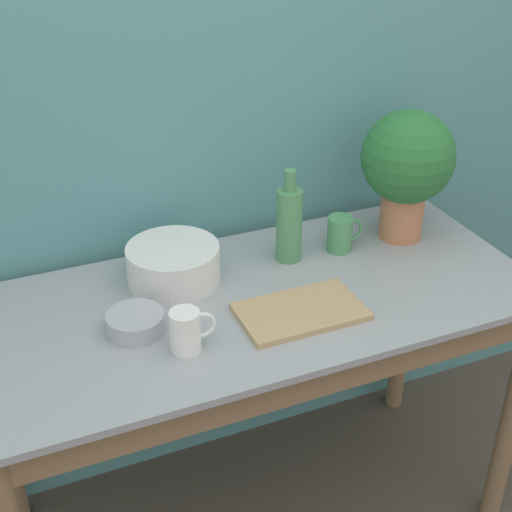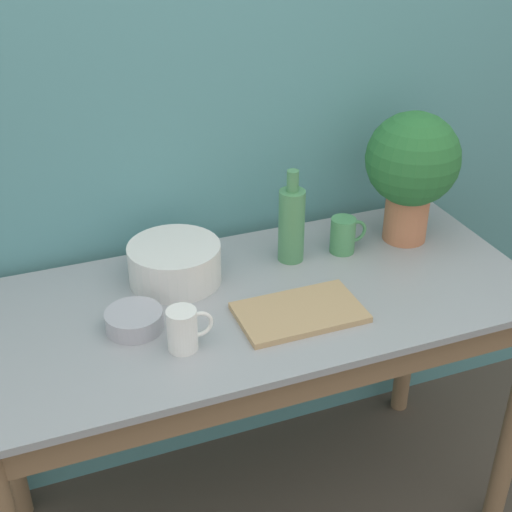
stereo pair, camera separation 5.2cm
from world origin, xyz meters
TOP-DOWN VIEW (x-y plane):
  - wall_back at (0.00, 0.71)m, footprint 6.00×0.05m
  - counter_table at (0.00, 0.30)m, footprint 1.47×0.66m
  - potted_plant at (0.52, 0.46)m, footprint 0.27×0.27m
  - bowl_wash_large at (-0.17, 0.48)m, footprint 0.25×0.25m
  - bottle_tall at (0.16, 0.47)m, footprint 0.07×0.07m
  - mug_green at (0.32, 0.46)m, footprint 0.11×0.07m
  - mug_white at (-0.23, 0.19)m, footprint 0.11×0.07m
  - bowl_small_steel at (-0.32, 0.30)m, footprint 0.14×0.14m
  - tray_board at (0.07, 0.21)m, footprint 0.31×0.19m

SIDE VIEW (x-z plane):
  - counter_table at x=0.00m, z-range 0.26..1.09m
  - tray_board at x=0.07m, z-range 0.83..0.85m
  - bowl_small_steel at x=-0.32m, z-range 0.83..0.88m
  - mug_green at x=0.32m, z-range 0.83..0.94m
  - mug_white at x=-0.23m, z-range 0.83..0.94m
  - bowl_wash_large at x=-0.17m, z-range 0.83..0.94m
  - bottle_tall at x=0.16m, z-range 0.81..1.08m
  - potted_plant at x=0.52m, z-range 0.87..1.26m
  - wall_back at x=0.00m, z-range 0.00..2.40m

